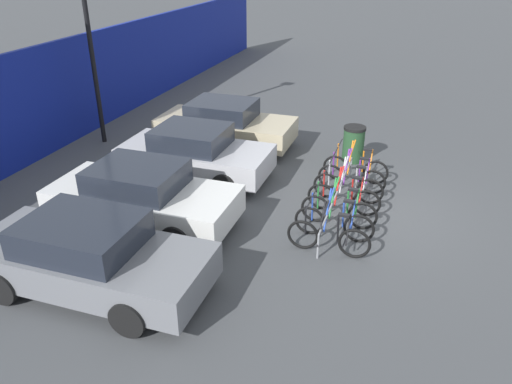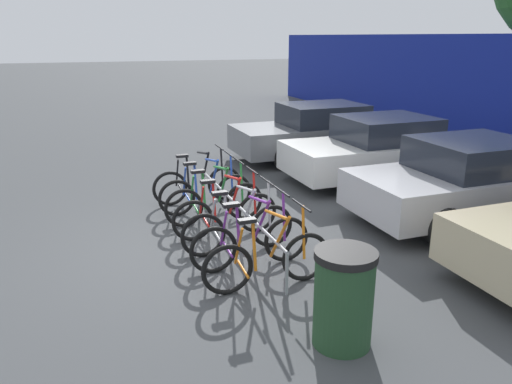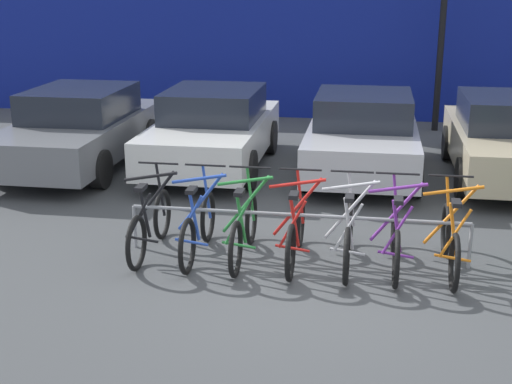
# 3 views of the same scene
# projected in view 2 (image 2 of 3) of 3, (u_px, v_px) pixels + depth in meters

# --- Properties ---
(ground_plane) EXTENTS (120.00, 120.00, 0.00)m
(ground_plane) POSITION_uv_depth(u_px,v_px,m) (198.00, 248.00, 7.48)
(ground_plane) COLOR #424447
(bike_rack) EXTENTS (4.14, 0.04, 0.57)m
(bike_rack) POSITION_uv_depth(u_px,v_px,m) (234.00, 206.00, 7.82)
(bike_rack) COLOR gray
(bike_rack) RESTS_ON ground
(bicycle_black) EXTENTS (0.68, 1.71, 1.05)m
(bicycle_black) POSITION_uv_depth(u_px,v_px,m) (198.00, 183.00, 9.41)
(bicycle_black) COLOR black
(bicycle_black) RESTS_ON ground
(bicycle_blue) EXTENTS (0.68, 1.71, 1.05)m
(bicycle_blue) POSITION_uv_depth(u_px,v_px,m) (206.00, 192.00, 8.87)
(bicycle_blue) COLOR black
(bicycle_blue) RESTS_ON ground
(bicycle_green) EXTENTS (0.68, 1.71, 1.05)m
(bicycle_green) POSITION_uv_depth(u_px,v_px,m) (215.00, 202.00, 8.36)
(bicycle_green) COLOR black
(bicycle_green) RESTS_ON ground
(bicycle_red) EXTENTS (0.68, 1.71, 1.05)m
(bicycle_red) POSITION_uv_depth(u_px,v_px,m) (226.00, 214.00, 7.80)
(bicycle_red) COLOR black
(bicycle_red) RESTS_ON ground
(bicycle_silver) EXTENTS (0.68, 1.71, 1.05)m
(bicycle_silver) POSITION_uv_depth(u_px,v_px,m) (238.00, 228.00, 7.24)
(bicycle_silver) COLOR black
(bicycle_silver) RESTS_ON ground
(bicycle_purple) EXTENTS (0.68, 1.71, 1.05)m
(bicycle_purple) POSITION_uv_depth(u_px,v_px,m) (251.00, 241.00, 6.75)
(bicycle_purple) COLOR black
(bicycle_purple) RESTS_ON ground
(bicycle_orange) EXTENTS (0.68, 1.71, 1.05)m
(bicycle_orange) POSITION_uv_depth(u_px,v_px,m) (268.00, 260.00, 6.19)
(bicycle_orange) COLOR black
(bicycle_orange) RESTS_ON ground
(car_grey) EXTENTS (1.91, 4.32, 1.40)m
(car_grey) POSITION_uv_depth(u_px,v_px,m) (319.00, 132.00, 12.81)
(car_grey) COLOR slate
(car_grey) RESTS_ON ground
(car_white) EXTENTS (1.91, 4.12, 1.40)m
(car_white) POSITION_uv_depth(u_px,v_px,m) (381.00, 149.00, 10.80)
(car_white) COLOR silver
(car_white) RESTS_ON ground
(car_silver) EXTENTS (1.91, 3.93, 1.40)m
(car_silver) POSITION_uv_depth(u_px,v_px,m) (467.00, 181.00, 8.44)
(car_silver) COLOR #B7B7BC
(car_silver) RESTS_ON ground
(trash_bin) EXTENTS (0.63, 0.63, 1.03)m
(trash_bin) POSITION_uv_depth(u_px,v_px,m) (343.00, 298.00, 5.01)
(trash_bin) COLOR #234728
(trash_bin) RESTS_ON ground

